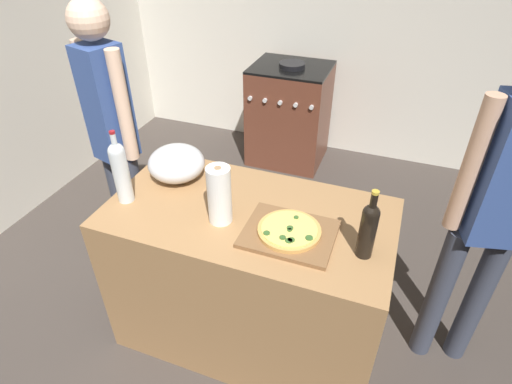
# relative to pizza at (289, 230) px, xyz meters

# --- Properties ---
(ground_plane) EXTENTS (4.41, 3.75, 0.02)m
(ground_plane) POSITION_rel_pizza_xyz_m (-0.43, 0.88, -0.93)
(ground_plane) COLOR #3F3833
(kitchen_wall_rear) EXTENTS (4.41, 0.10, 2.60)m
(kitchen_wall_rear) POSITION_rel_pizza_xyz_m (-0.43, 2.51, 0.38)
(kitchen_wall_rear) COLOR silver
(kitchen_wall_rear) RESTS_ON ground_plane
(kitchen_wall_left) EXTENTS (0.10, 3.75, 2.60)m
(kitchen_wall_left) POSITION_rel_pizza_xyz_m (-2.39, 0.88, 0.38)
(kitchen_wall_left) COLOR silver
(kitchen_wall_left) RESTS_ON ground_plane
(counter) EXTENTS (1.38, 0.73, 0.89)m
(counter) POSITION_rel_pizza_xyz_m (-0.23, 0.10, -0.48)
(counter) COLOR #9E7247
(counter) RESTS_ON ground_plane
(cutting_board) EXTENTS (0.40, 0.32, 0.02)m
(cutting_board) POSITION_rel_pizza_xyz_m (-0.00, 0.00, -0.02)
(cutting_board) COLOR brown
(cutting_board) RESTS_ON counter
(pizza) EXTENTS (0.28, 0.28, 0.03)m
(pizza) POSITION_rel_pizza_xyz_m (0.00, 0.00, 0.00)
(pizza) COLOR tan
(pizza) RESTS_ON cutting_board
(mixing_bowl) EXTENTS (0.30, 0.30, 0.18)m
(mixing_bowl) POSITION_rel_pizza_xyz_m (-0.69, 0.24, 0.06)
(mixing_bowl) COLOR #B2B2B7
(mixing_bowl) RESTS_ON counter
(paper_towel_roll) EXTENTS (0.11, 0.11, 0.29)m
(paper_towel_roll) POSITION_rel_pizza_xyz_m (-0.33, -0.00, 0.11)
(paper_towel_roll) COLOR white
(paper_towel_roll) RESTS_ON counter
(wine_bottle_green) EXTENTS (0.07, 0.07, 0.32)m
(wine_bottle_green) POSITION_rel_pizza_xyz_m (0.33, -0.00, 0.11)
(wine_bottle_green) COLOR black
(wine_bottle_green) RESTS_ON counter
(wine_bottle_clear) EXTENTS (0.08, 0.08, 0.38)m
(wine_bottle_clear) POSITION_rel_pizza_xyz_m (-0.83, -0.02, 0.14)
(wine_bottle_clear) COLOR silver
(wine_bottle_clear) RESTS_ON counter
(stove) EXTENTS (0.68, 0.60, 0.96)m
(stove) POSITION_rel_pizza_xyz_m (-0.61, 2.10, -0.46)
(stove) COLOR brown
(stove) RESTS_ON ground_plane
(person_in_stripes) EXTENTS (0.35, 0.25, 1.73)m
(person_in_stripes) POSITION_rel_pizza_xyz_m (-1.17, 0.37, 0.08)
(person_in_stripes) COLOR #383D4C
(person_in_stripes) RESTS_ON ground_plane
(person_in_red) EXTENTS (0.37, 0.24, 1.75)m
(person_in_red) POSITION_rel_pizza_xyz_m (0.82, 0.34, 0.10)
(person_in_red) COLOR #383D4C
(person_in_red) RESTS_ON ground_plane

